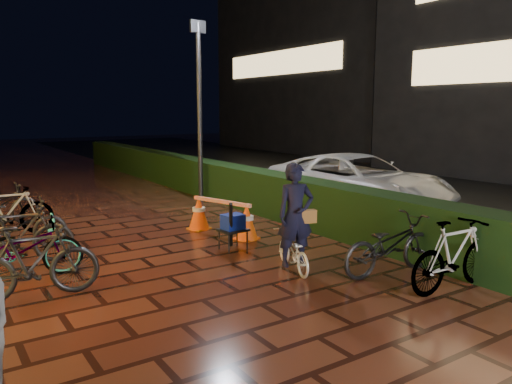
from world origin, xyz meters
TOP-DOWN VIEW (x-y plane):
  - ground at (0.00, 0.00)m, footprint 80.00×80.00m
  - asphalt_road at (9.00, 5.00)m, footprint 11.00×60.00m
  - hedge at (3.30, 8.00)m, footprint 0.70×20.00m
  - van at (5.47, 3.79)m, footprint 2.85×5.15m
  - far_buildings at (17.23, 9.61)m, footprint 9.08×31.00m
  - lamp_post_hedge at (2.76, 7.01)m, footprint 0.45×0.14m
  - cyclist at (1.17, 0.83)m, footprint 0.72×1.24m
  - traffic_barrier at (1.41, 3.48)m, footprint 0.87×1.71m
  - cart_assembly at (1.00, 2.38)m, footprint 0.51×0.52m
  - parked_bikes_storefront at (-2.30, 4.16)m, footprint 1.96×5.47m
  - parked_bikes_hedge at (2.40, -0.51)m, footprint 1.95×1.62m

SIDE VIEW (x-z plane):
  - ground at x=0.00m, z-range 0.00..0.00m
  - asphalt_road at x=9.00m, z-range 0.00..0.01m
  - traffic_barrier at x=1.41m, z-range 0.00..0.70m
  - cart_assembly at x=1.00m, z-range 0.01..0.93m
  - parked_bikes_storefront at x=-2.30m, z-range -0.03..0.98m
  - parked_bikes_hedge at x=2.40m, z-range -0.03..0.98m
  - hedge at x=3.30m, z-range 0.00..1.00m
  - cyclist at x=1.17m, z-range -0.22..1.47m
  - van at x=5.47m, z-range 0.01..1.37m
  - lamp_post_hedge at x=2.76m, z-range 0.24..4.98m
  - far_buildings at x=17.23m, z-range -0.53..13.47m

